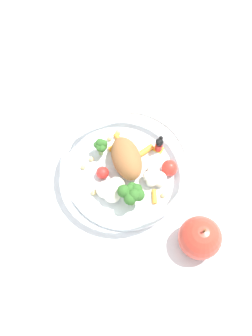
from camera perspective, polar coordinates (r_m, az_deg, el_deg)
name	(u,v)px	position (r m, az deg, el deg)	size (l,w,h in m)	color
ground_plane	(129,179)	(0.76, 0.44, -1.61)	(2.40, 2.40, 0.00)	white
food_container	(126,170)	(0.73, 0.01, -0.24)	(0.25, 0.25, 0.07)	white
loose_apple	(200,238)	(0.69, 10.97, -10.18)	(0.08, 0.08, 0.09)	#BC3828
folded_napkin	(30,105)	(0.87, -14.11, 9.04)	(0.12, 0.10, 0.01)	white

